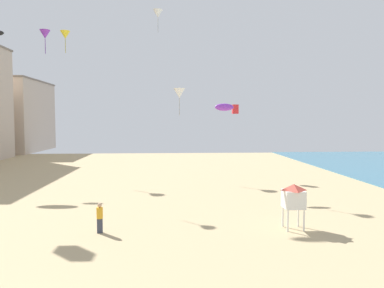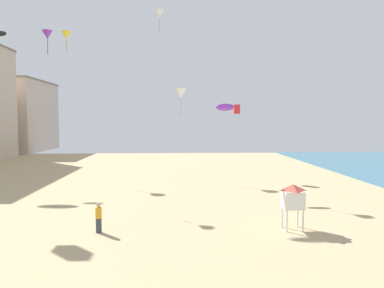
{
  "view_description": "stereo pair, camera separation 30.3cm",
  "coord_description": "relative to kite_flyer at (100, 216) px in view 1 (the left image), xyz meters",
  "views": [
    {
      "loc": [
        4.92,
        -8.32,
        6.12
      ],
      "look_at": [
        6.41,
        17.75,
        4.43
      ],
      "focal_mm": 34.7,
      "sensor_mm": 36.0,
      "label": 1
    },
    {
      "loc": [
        5.22,
        -8.34,
        6.12
      ],
      "look_at": [
        6.41,
        17.75,
        4.43
      ],
      "focal_mm": 34.7,
      "sensor_mm": 36.0,
      "label": 2
    }
  ],
  "objects": [
    {
      "name": "kite_yellow_delta",
      "position": [
        -4.95,
        12.12,
        12.32
      ],
      "size": [
        0.8,
        0.8,
        1.82
      ],
      "color": "yellow"
    },
    {
      "name": "kite_white_delta",
      "position": [
        2.65,
        16.76,
        15.48
      ],
      "size": [
        0.95,
        0.95,
        2.16
      ],
      "color": "white"
    },
    {
      "name": "lifeguard_stand",
      "position": [
        10.71,
        0.11,
        0.92
      ],
      "size": [
        1.1,
        1.1,
        2.55
      ],
      "rotation": [
        0.0,
        0.0,
        -0.32
      ],
      "color": "white",
      "rests_on": "ground"
    },
    {
      "name": "kite_purple_parafoil",
      "position": [
        8.36,
        11.07,
        6.28
      ],
      "size": [
        1.58,
        0.44,
        0.62
      ],
      "color": "purple"
    },
    {
      "name": "kite_white_delta_2",
      "position": [
        4.77,
        18.99,
        7.99
      ],
      "size": [
        1.24,
        1.24,
        2.81
      ],
      "color": "white"
    },
    {
      "name": "kite_purple_delta",
      "position": [
        -10.45,
        23.87,
        14.96
      ],
      "size": [
        1.17,
        1.17,
        2.67
      ],
      "color": "purple"
    },
    {
      "name": "kite_flyer",
      "position": [
        0.0,
        0.0,
        0.0
      ],
      "size": [
        0.34,
        0.34,
        1.64
      ],
      "rotation": [
        0.0,
        0.0,
        6.19
      ],
      "color": "#383D4C",
      "rests_on": "ground"
    },
    {
      "name": "kite_red_box",
      "position": [
        10.73,
        19.32,
        6.35
      ],
      "size": [
        0.62,
        0.62,
        0.98
      ],
      "color": "red"
    },
    {
      "name": "boardwalk_hotel_far",
      "position": [
        -27.41,
        54.77,
        6.01
      ],
      "size": [
        11.8,
        17.81,
        13.84
      ],
      "color": "#C6B29E",
      "rests_on": "ground"
    }
  ]
}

